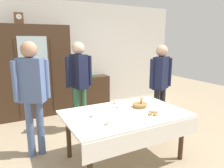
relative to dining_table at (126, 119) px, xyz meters
The scene contains 18 objects.
ground_plane 0.69m from the dining_table, 90.00° to the left, with size 12.00×12.00×0.00m, color tan.
back_wall 2.97m from the dining_table, 90.00° to the left, with size 6.40×0.10×2.70m, color silver.
dining_table is the anchor object (origin of this frame).
wall_cabinet 2.77m from the dining_table, 109.16° to the left, with size 1.67×0.46×2.09m.
mantel_clock 3.22m from the dining_table, 113.04° to the left, with size 0.18×0.11×0.24m.
bookshelf_low 2.71m from the dining_table, 78.24° to the left, with size 0.93×0.35×0.81m.
book_stack 2.70m from the dining_table, 78.24° to the left, with size 0.14×0.21×0.05m.
tea_cup_back_edge 0.29m from the dining_table, 80.73° to the left, with size 0.13×0.13×0.06m.
tea_cup_far_right 0.50m from the dining_table, 148.42° to the right, with size 0.13×0.13×0.06m.
tea_cup_mid_left 0.48m from the dining_table, 77.84° to the left, with size 0.13×0.13×0.06m.
tea_cup_center 0.50m from the dining_table, behind, with size 0.13×0.13×0.06m.
bread_basket 0.38m from the dining_table, 22.18° to the left, with size 0.24×0.24×0.16m.
pastry_plate 0.40m from the dining_table, 38.88° to the right, with size 0.28×0.28×0.05m.
spoon_center 0.51m from the dining_table, 114.95° to the left, with size 0.12×0.02×0.01m.
spoon_far_left 0.33m from the dining_table, 99.47° to the right, with size 0.12×0.02×0.01m.
person_behind_table_left 1.39m from the dining_table, 28.41° to the left, with size 0.52×0.34×1.68m.
person_near_right_end 1.41m from the dining_table, 100.11° to the left, with size 0.52×0.39×1.74m.
person_beside_shelf 1.45m from the dining_table, 146.83° to the left, with size 0.52×0.36×1.76m.
Camera 1 is at (-1.53, -2.66, 1.79)m, focal length 33.48 mm.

